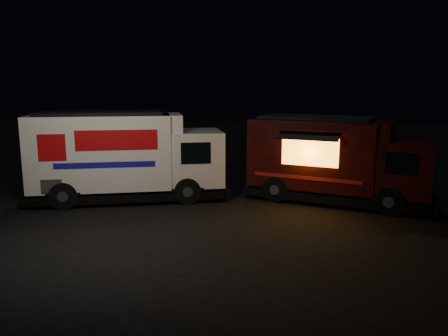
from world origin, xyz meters
TOP-DOWN VIEW (x-y plane):
  - ground at (0.00, 0.00)m, footprint 80.00×80.00m
  - white_truck at (-1.43, 1.56)m, footprint 7.71×4.74m
  - red_truck at (6.30, 2.55)m, footprint 7.14×4.27m

SIDE VIEW (x-z plane):
  - ground at x=0.00m, z-range 0.00..0.00m
  - red_truck at x=6.30m, z-range 0.00..3.13m
  - white_truck at x=-1.43m, z-range 0.00..3.31m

